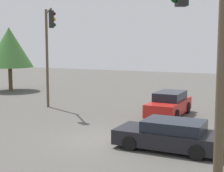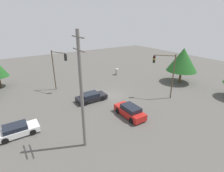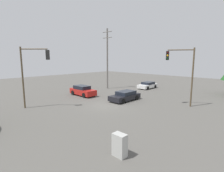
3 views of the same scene
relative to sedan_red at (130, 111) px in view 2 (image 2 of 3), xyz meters
name	(u,v)px [view 2 (image 2 of 3)]	position (x,y,z in m)	size (l,w,h in m)	color
ground_plane	(110,95)	(-6.68, 1.34, -0.72)	(80.00, 80.00, 0.00)	#54514C
sedan_red	(130,111)	(0.00, 0.00, 0.00)	(4.47, 1.90, 1.49)	red
sedan_dark	(91,97)	(-6.64, -2.02, -0.11)	(2.07, 4.47, 1.26)	black
sedan_white	(17,130)	(-3.58, -12.26, -0.13)	(1.99, 4.13, 1.21)	silver
traffic_signal_main	(58,64)	(-13.09, -4.54, 3.83)	(2.77, 1.76, 6.77)	brown
traffic_signal_cross	(166,69)	(-1.59, 7.85, 3.87)	(2.47, 2.32, 6.82)	brown
utility_pole_tall	(81,91)	(1.81, -7.01, 4.99)	(2.20, 0.28, 10.84)	slate
electrical_cabinet	(117,72)	(-15.07, 8.55, -0.05)	(0.81, 0.51, 1.35)	#B2B2AD
tree_left	(183,60)	(-4.59, 15.99, 3.65)	(5.53, 5.53, 6.52)	brown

